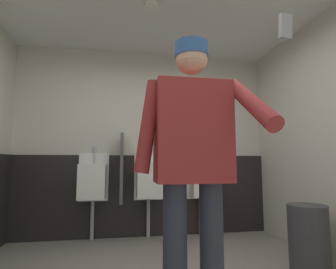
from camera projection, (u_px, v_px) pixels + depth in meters
wall_back at (145, 142)px, 3.84m from camera, size 4.18×0.12×2.64m
wainscot_band_back at (145, 195)px, 3.68m from camera, size 3.58×0.03×1.12m
downlight_far at (151, 5)px, 2.68m from camera, size 0.14×0.14×0.03m
urinal_left at (93, 181)px, 3.45m from camera, size 0.40×0.34×1.24m
urinal_middle at (149, 180)px, 3.57m from camera, size 0.40×0.34×1.24m
urinal_right at (202, 180)px, 3.70m from camera, size 0.40×0.34×1.24m
privacy_divider_panel at (122, 168)px, 3.46m from camera, size 0.04×0.40×0.90m
person at (193, 159)px, 1.56m from camera, size 0.67×0.60×1.76m
cell_phone at (285, 26)px, 1.19m from camera, size 0.06×0.04×0.11m
trash_bin at (309, 237)px, 2.51m from camera, size 0.37×0.37×0.61m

